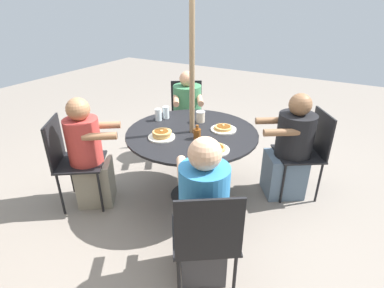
{
  "coord_description": "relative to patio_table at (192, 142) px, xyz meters",
  "views": [
    {
      "loc": [
        -1.32,
        2.32,
        1.94
      ],
      "look_at": [
        0.0,
        0.0,
        0.62
      ],
      "focal_mm": 28.0,
      "sensor_mm": 36.0,
      "label": 1
    }
  ],
  "objects": [
    {
      "name": "ground_plane",
      "position": [
        0.0,
        0.0,
        -0.64
      ],
      "size": [
        12.0,
        12.0,
        0.0
      ],
      "primitive_type": "plane",
      "color": "gray"
    },
    {
      "name": "patio_table",
      "position": [
        0.0,
        0.0,
        0.0
      ],
      "size": [
        1.29,
        1.29,
        0.75
      ],
      "color": "black",
      "rests_on": "ground"
    },
    {
      "name": "umbrella_pole",
      "position": [
        0.0,
        0.0,
        0.59
      ],
      "size": [
        0.05,
        0.05,
        2.47
      ],
      "primitive_type": "cylinder",
      "color": "#846B4C",
      "rests_on": "ground"
    },
    {
      "name": "patio_chair_north",
      "position": [
        0.97,
        0.68,
        -0.11
      ],
      "size": [
        0.61,
        0.61,
        0.92
      ],
      "rotation": [
        0.0,
        0.0,
        -4.1
      ],
      "color": "black",
      "rests_on": "ground"
    },
    {
      "name": "diner_north",
      "position": [
        0.83,
        0.58,
        -0.12
      ],
      "size": [
        0.56,
        0.53,
        1.13
      ],
      "rotation": [
        0.0,
        0.0,
        -4.1
      ],
      "color": "gray",
      "rests_on": "ground"
    },
    {
      "name": "patio_chair_east",
      "position": [
        -0.67,
        0.99,
        -0.11
      ],
      "size": [
        0.61,
        0.61,
        0.92
      ],
      "rotation": [
        0.0,
        0.0,
        -2.55
      ],
      "color": "black",
      "rests_on": "ground"
    },
    {
      "name": "diner_east",
      "position": [
        -0.57,
        0.84,
        -0.1
      ],
      "size": [
        0.54,
        0.58,
        1.18
      ],
      "rotation": [
        0.0,
        0.0,
        -2.55
      ],
      "color": "#3D3D42",
      "rests_on": "ground"
    },
    {
      "name": "patio_chair_south",
      "position": [
        -1.0,
        -0.65,
        -0.11
      ],
      "size": [
        0.61,
        0.61,
        0.92
      ],
      "rotation": [
        0.0,
        0.0,
        -0.99
      ],
      "color": "black",
      "rests_on": "ground"
    },
    {
      "name": "diner_south",
      "position": [
        -0.85,
        -0.55,
        -0.14
      ],
      "size": [
        0.63,
        0.58,
        1.12
      ],
      "rotation": [
        0.0,
        0.0,
        -0.99
      ],
      "color": "slate",
      "rests_on": "ground"
    },
    {
      "name": "patio_chair_west",
      "position": [
        0.65,
        -1.0,
        -0.11
      ],
      "size": [
        0.61,
        0.61,
        0.92
      ],
      "rotation": [
        0.0,
        0.0,
        0.58
      ],
      "color": "black",
      "rests_on": "ground"
    },
    {
      "name": "diner_west",
      "position": [
        0.55,
        -0.85,
        -0.14
      ],
      "size": [
        0.56,
        0.61,
        1.11
      ],
      "rotation": [
        0.0,
        0.0,
        0.58
      ],
      "color": "beige",
      "rests_on": "ground"
    },
    {
      "name": "pancake_plate_a",
      "position": [
        0.18,
        0.26,
        0.14
      ],
      "size": [
        0.25,
        0.25,
        0.08
      ],
      "color": "silver",
      "rests_on": "patio_table"
    },
    {
      "name": "pancake_plate_b",
      "position": [
        -0.25,
        -0.19,
        0.13
      ],
      "size": [
        0.25,
        0.25,
        0.05
      ],
      "color": "silver",
      "rests_on": "patio_table"
    },
    {
      "name": "pancake_plate_c",
      "position": [
        -0.37,
        0.25,
        0.13
      ],
      "size": [
        0.25,
        0.25,
        0.05
      ],
      "color": "silver",
      "rests_on": "patio_table"
    },
    {
      "name": "syrup_bottle",
      "position": [
        -0.12,
        0.11,
        0.16
      ],
      "size": [
        0.09,
        0.07,
        0.13
      ],
      "color": "brown",
      "rests_on": "patio_table"
    },
    {
      "name": "coffee_cup",
      "position": [
        0.05,
        -0.27,
        0.17
      ],
      "size": [
        0.09,
        0.09,
        0.12
      ],
      "color": "beige",
      "rests_on": "patio_table"
    },
    {
      "name": "drinking_glass_a",
      "position": [
        0.46,
        -0.09,
        0.18
      ],
      "size": [
        0.07,
        0.07,
        0.13
      ],
      "primitive_type": "cylinder",
      "color": "silver",
      "rests_on": "patio_table"
    },
    {
      "name": "drinking_glass_b",
      "position": [
        0.43,
        -0.18,
        0.18
      ],
      "size": [
        0.07,
        0.07,
        0.13
      ],
      "primitive_type": "cylinder",
      "color": "silver",
      "rests_on": "patio_table"
    }
  ]
}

